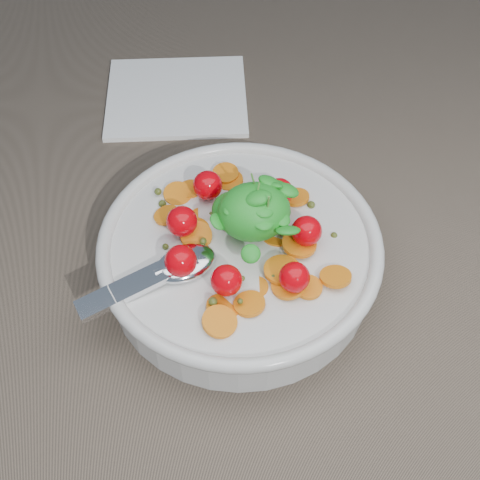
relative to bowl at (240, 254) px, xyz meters
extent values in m
plane|color=#7A6957|center=(0.00, 0.01, -0.03)|extent=(6.00, 6.00, 0.00)
cylinder|color=silver|center=(0.00, 0.00, -0.01)|extent=(0.25, 0.25, 0.05)
torus|color=silver|center=(0.00, 0.00, 0.02)|extent=(0.26, 0.26, 0.01)
cylinder|color=silver|center=(0.00, 0.00, -0.03)|extent=(0.12, 0.12, 0.01)
cylinder|color=brown|center=(0.00, 0.00, -0.01)|extent=(0.22, 0.22, 0.04)
cylinder|color=orange|center=(0.00, -0.05, 0.01)|extent=(0.03, 0.03, 0.01)
cylinder|color=orange|center=(0.05, -0.02, 0.02)|extent=(0.04, 0.04, 0.01)
cylinder|color=orange|center=(-0.06, 0.04, 0.02)|extent=(0.02, 0.03, 0.01)
cylinder|color=orange|center=(0.00, 0.08, 0.02)|extent=(0.03, 0.03, 0.01)
cylinder|color=orange|center=(0.04, 0.06, 0.02)|extent=(0.03, 0.03, 0.01)
cylinder|color=orange|center=(-0.04, 0.02, 0.02)|extent=(0.03, 0.03, 0.01)
cylinder|color=orange|center=(0.03, -0.04, 0.02)|extent=(0.03, 0.03, 0.01)
cylinder|color=orange|center=(0.00, -0.07, 0.02)|extent=(0.04, 0.04, 0.01)
cylinder|color=orange|center=(-0.04, 0.01, 0.02)|extent=(0.04, 0.04, 0.01)
cylinder|color=orange|center=(0.05, -0.06, 0.02)|extent=(0.03, 0.03, 0.01)
cylinder|color=orange|center=(0.03, -0.06, 0.02)|extent=(0.03, 0.03, 0.01)
cylinder|color=orange|center=(-0.04, 0.07, 0.02)|extent=(0.03, 0.03, 0.01)
cylinder|color=orange|center=(0.00, 0.09, 0.02)|extent=(0.04, 0.04, 0.01)
cylinder|color=orange|center=(0.07, -0.06, 0.02)|extent=(0.04, 0.04, 0.01)
cylinder|color=orange|center=(0.00, 0.04, 0.01)|extent=(0.04, 0.04, 0.01)
cylinder|color=orange|center=(0.06, 0.04, 0.02)|extent=(0.03, 0.03, 0.01)
cylinder|color=orange|center=(-0.03, 0.04, 0.01)|extent=(0.03, 0.03, 0.01)
cylinder|color=orange|center=(0.02, 0.02, 0.02)|extent=(0.04, 0.04, 0.01)
cylinder|color=orange|center=(-0.05, 0.07, 0.02)|extent=(0.04, 0.04, 0.01)
cylinder|color=orange|center=(-0.03, -0.07, 0.02)|extent=(0.03, 0.03, 0.01)
cylinder|color=orange|center=(-0.03, -0.08, 0.02)|extent=(0.04, 0.04, 0.01)
cylinder|color=orange|center=(0.00, 0.04, 0.02)|extent=(0.04, 0.04, 0.01)
cylinder|color=orange|center=(0.04, 0.01, 0.01)|extent=(0.04, 0.04, 0.01)
cylinder|color=orange|center=(0.02, 0.05, 0.02)|extent=(0.04, 0.04, 0.01)
sphere|color=#454F1A|center=(-0.03, -0.06, 0.02)|extent=(0.01, 0.01, 0.01)
sphere|color=#454F1A|center=(-0.01, -0.04, 0.02)|extent=(0.01, 0.01, 0.01)
sphere|color=#454F1A|center=(-0.02, 0.04, 0.01)|extent=(0.01, 0.01, 0.01)
sphere|color=#454F1A|center=(0.09, -0.01, 0.02)|extent=(0.01, 0.01, 0.01)
sphere|color=#454F1A|center=(0.02, -0.05, 0.02)|extent=(0.00, 0.00, 0.00)
sphere|color=#454F1A|center=(-0.06, 0.06, 0.02)|extent=(0.01, 0.01, 0.01)
sphere|color=#454F1A|center=(0.04, 0.00, 0.02)|extent=(0.01, 0.01, 0.01)
sphere|color=#454F1A|center=(0.00, 0.06, 0.02)|extent=(0.01, 0.01, 0.01)
sphere|color=#454F1A|center=(-0.01, -0.07, 0.02)|extent=(0.01, 0.01, 0.01)
sphere|color=#454F1A|center=(-0.01, 0.07, 0.02)|extent=(0.01, 0.01, 0.01)
sphere|color=#454F1A|center=(0.07, 0.03, 0.02)|extent=(0.01, 0.01, 0.01)
sphere|color=#454F1A|center=(0.06, -0.05, 0.02)|extent=(0.01, 0.01, 0.01)
sphere|color=#454F1A|center=(-0.04, -0.03, 0.02)|extent=(0.01, 0.01, 0.01)
sphere|color=#454F1A|center=(-0.03, 0.00, 0.02)|extent=(0.01, 0.01, 0.01)
sphere|color=#454F1A|center=(-0.07, 0.07, 0.02)|extent=(0.01, 0.01, 0.01)
sphere|color=#454F1A|center=(-0.04, 0.04, 0.02)|extent=(0.01, 0.01, 0.01)
sphere|color=#454F1A|center=(-0.07, 0.01, 0.02)|extent=(0.01, 0.01, 0.01)
sphere|color=#C60009|center=(0.06, -0.01, 0.03)|extent=(0.03, 0.03, 0.03)
sphere|color=#C60009|center=(0.05, 0.04, 0.03)|extent=(0.03, 0.03, 0.03)
sphere|color=#C60009|center=(-0.02, 0.06, 0.03)|extent=(0.03, 0.03, 0.03)
sphere|color=#C60009|center=(-0.05, 0.02, 0.03)|extent=(0.03, 0.03, 0.03)
sphere|color=#C60009|center=(-0.06, -0.02, 0.03)|extent=(0.03, 0.03, 0.03)
sphere|color=#C60009|center=(-0.02, -0.05, 0.03)|extent=(0.03, 0.03, 0.03)
sphere|color=#C60009|center=(0.04, -0.06, 0.03)|extent=(0.03, 0.03, 0.03)
ellipsoid|color=green|center=(0.01, 0.01, 0.05)|extent=(0.07, 0.06, 0.05)
ellipsoid|color=green|center=(0.00, 0.02, 0.04)|extent=(0.04, 0.04, 0.03)
ellipsoid|color=green|center=(0.01, 0.01, 0.05)|extent=(0.02, 0.03, 0.02)
ellipsoid|color=green|center=(0.00, -0.03, 0.04)|extent=(0.02, 0.02, 0.02)
ellipsoid|color=green|center=(0.04, 0.02, 0.06)|extent=(0.02, 0.02, 0.02)
ellipsoid|color=green|center=(0.05, 0.02, 0.06)|extent=(0.03, 0.02, 0.02)
ellipsoid|color=green|center=(-0.01, 0.00, 0.06)|extent=(0.02, 0.02, 0.01)
ellipsoid|color=green|center=(0.03, 0.03, 0.06)|extent=(0.03, 0.03, 0.02)
ellipsoid|color=green|center=(0.03, -0.01, 0.05)|extent=(0.02, 0.02, 0.01)
ellipsoid|color=green|center=(0.04, -0.02, 0.05)|extent=(0.03, 0.02, 0.02)
ellipsoid|color=green|center=(0.02, -0.01, 0.06)|extent=(0.03, 0.03, 0.01)
ellipsoid|color=green|center=(0.01, 0.00, 0.05)|extent=(0.03, 0.03, 0.02)
ellipsoid|color=green|center=(0.02, 0.01, 0.06)|extent=(0.03, 0.03, 0.02)
ellipsoid|color=green|center=(0.03, -0.01, 0.05)|extent=(0.02, 0.02, 0.01)
ellipsoid|color=green|center=(0.03, 0.01, 0.06)|extent=(0.02, 0.02, 0.02)
ellipsoid|color=green|center=(-0.01, 0.03, 0.04)|extent=(0.02, 0.02, 0.01)
ellipsoid|color=green|center=(0.02, 0.01, 0.06)|extent=(0.03, 0.03, 0.03)
ellipsoid|color=green|center=(0.02, 0.00, 0.07)|extent=(0.03, 0.02, 0.02)
ellipsoid|color=green|center=(-0.02, 0.00, 0.05)|extent=(0.02, 0.02, 0.01)
ellipsoid|color=green|center=(0.02, -0.01, 0.05)|extent=(0.03, 0.03, 0.01)
ellipsoid|color=green|center=(0.02, 0.00, 0.06)|extent=(0.02, 0.02, 0.01)
ellipsoid|color=green|center=(0.01, 0.01, 0.05)|extent=(0.02, 0.02, 0.02)
ellipsoid|color=green|center=(0.00, 0.00, 0.05)|extent=(0.03, 0.03, 0.02)
ellipsoid|color=green|center=(0.01, 0.01, 0.06)|extent=(0.02, 0.02, 0.01)
ellipsoid|color=green|center=(0.02, 0.01, 0.06)|extent=(0.01, 0.02, 0.01)
ellipsoid|color=green|center=(0.02, 0.00, 0.05)|extent=(0.03, 0.03, 0.02)
ellipsoid|color=green|center=(0.04, 0.03, 0.05)|extent=(0.03, 0.03, 0.02)
ellipsoid|color=green|center=(0.02, -0.01, 0.05)|extent=(0.02, 0.02, 0.01)
cylinder|color=#4C8C33|center=(0.02, 0.02, 0.06)|extent=(0.01, 0.01, 0.04)
cylinder|color=#4C8C33|center=(0.01, 0.01, 0.06)|extent=(0.01, 0.01, 0.04)
cylinder|color=#4C8C33|center=(0.02, 0.00, 0.06)|extent=(0.00, 0.00, 0.04)
ellipsoid|color=silver|center=(-0.05, -0.02, 0.02)|extent=(0.07, 0.05, 0.02)
cube|color=silver|center=(-0.10, -0.03, 0.02)|extent=(0.11, 0.05, 0.02)
cylinder|color=silver|center=(-0.07, -0.02, 0.02)|extent=(0.02, 0.02, 0.01)
cube|color=white|center=(-0.03, 0.27, -0.03)|extent=(0.18, 0.17, 0.01)
camera|label=1|loc=(-0.07, -0.37, 0.49)|focal=50.00mm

